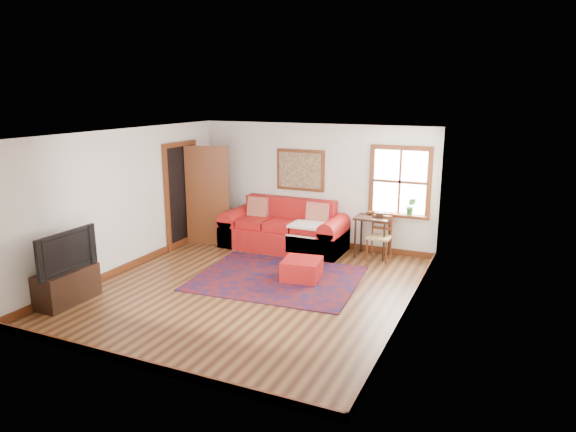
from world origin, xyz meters
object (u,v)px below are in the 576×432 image
at_px(red_leather_sofa, 285,232).
at_px(ladder_back_chair, 380,235).
at_px(media_cabinet, 67,286).
at_px(red_ottoman, 302,269).
at_px(side_table, 373,223).

relative_size(red_leather_sofa, ladder_back_chair, 2.77).
relative_size(red_leather_sofa, media_cabinet, 2.64).
distance_m(red_leather_sofa, red_ottoman, 1.87).
xyz_separation_m(red_leather_sofa, ladder_back_chair, (1.96, 0.04, 0.16)).
bearing_deg(ladder_back_chair, media_cabinet, -133.77).
bearing_deg(red_leather_sofa, media_cabinet, -114.97).
xyz_separation_m(red_leather_sofa, media_cabinet, (-1.82, -3.91, -0.06)).
xyz_separation_m(red_ottoman, media_cabinet, (-2.85, -2.36, 0.08)).
bearing_deg(side_table, ladder_back_chair, -35.17).
xyz_separation_m(side_table, media_cabinet, (-3.60, -4.08, -0.40)).
distance_m(red_leather_sofa, media_cabinet, 4.32).
relative_size(red_ottoman, ladder_back_chair, 0.68).
height_order(side_table, media_cabinet, side_table).
bearing_deg(ladder_back_chair, red_leather_sofa, -178.87).
height_order(red_leather_sofa, media_cabinet, red_leather_sofa).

